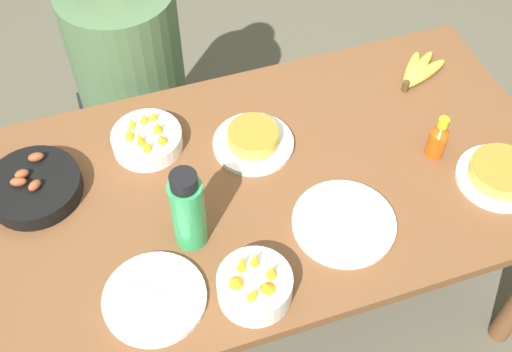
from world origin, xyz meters
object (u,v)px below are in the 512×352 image
fruit_bowl_citrus (255,285)px  fruit_bowl_mango (147,139)px  water_bottle (188,210)px  frittata_plate_side (500,174)px  empty_plate_near_front (155,298)px  empty_plate_far_left (344,223)px  hot_sauce_bottle (438,139)px  person_figure (136,102)px  skillet (33,187)px  frittata_plate_center (253,140)px  banana_bunch (418,71)px

fruit_bowl_citrus → fruit_bowl_mango: bearing=104.4°
water_bottle → frittata_plate_side: bearing=-5.7°
empty_plate_near_front → fruit_bowl_citrus: bearing=-14.9°
empty_plate_far_left → water_bottle: size_ratio=1.06×
water_bottle → hot_sauce_bottle: size_ratio=1.81×
frittata_plate_side → empty_plate_far_left: frittata_plate_side is taller
person_figure → hot_sauce_bottle: bearing=-44.4°
skillet → water_bottle: water_bottle is taller
skillet → person_figure: bearing=-90.7°
frittata_plate_center → hot_sauce_bottle: size_ratio=1.65×
fruit_bowl_mango → empty_plate_far_left: bearing=-45.3°
skillet → hot_sauce_bottle: (1.07, -0.21, 0.03)m
skillet → empty_plate_near_front: 0.47m
frittata_plate_center → frittata_plate_side: frittata_plate_center is taller
frittata_plate_side → frittata_plate_center: bearing=151.0°
banana_bunch → empty_plate_near_front: banana_bunch is taller
frittata_plate_side → empty_plate_near_front: 0.96m
empty_plate_near_front → frittata_plate_center: bearing=45.9°
hot_sauce_bottle → person_figure: size_ratio=0.12×
empty_plate_near_front → water_bottle: bearing=48.0°
fruit_bowl_citrus → frittata_plate_side: bearing=9.2°
empty_plate_near_front → person_figure: person_figure is taller
banana_bunch → empty_plate_far_left: size_ratio=0.72×
fruit_bowl_citrus → water_bottle: (-0.10, 0.20, 0.08)m
frittata_plate_center → hot_sauce_bottle: (0.47, -0.19, 0.04)m
banana_bunch → water_bottle: (-0.81, -0.35, 0.10)m
hot_sauce_bottle → person_figure: (-0.73, 0.71, -0.31)m
fruit_bowl_citrus → empty_plate_far_left: bearing=22.6°
frittata_plate_center → water_bottle: size_ratio=0.91×
empty_plate_near_front → fruit_bowl_citrus: fruit_bowl_citrus is taller
frittata_plate_side → empty_plate_near_front: (-0.95, -0.06, -0.02)m
empty_plate_far_left → water_bottle: 0.40m
banana_bunch → skillet: 1.17m
empty_plate_far_left → frittata_plate_side: bearing=0.3°
fruit_bowl_mango → person_figure: size_ratio=0.17×
empty_plate_far_left → water_bottle: (-0.38, 0.09, 0.11)m
frittata_plate_center → water_bottle: (-0.24, -0.24, 0.09)m
banana_bunch → frittata_plate_center: frittata_plate_center is taller
water_bottle → person_figure: (-0.02, 0.77, -0.36)m
frittata_plate_center → hot_sauce_bottle: hot_sauce_bottle is taller
empty_plate_far_left → person_figure: (-0.39, 0.85, -0.25)m
frittata_plate_side → skillet: bearing=163.6°
skillet → hot_sauce_bottle: hot_sauce_bottle is taller
skillet → fruit_bowl_citrus: fruit_bowl_citrus is taller
empty_plate_near_front → frittata_plate_side: bearing=3.4°
frittata_plate_side → empty_plate_near_front: bearing=-176.6°
fruit_bowl_mango → fruit_bowl_citrus: (0.14, -0.53, 0.01)m
hot_sauce_bottle → frittata_plate_side: bearing=-49.2°
water_bottle → person_figure: bearing=91.3°
empty_plate_near_front → fruit_bowl_mango: fruit_bowl_mango is taller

